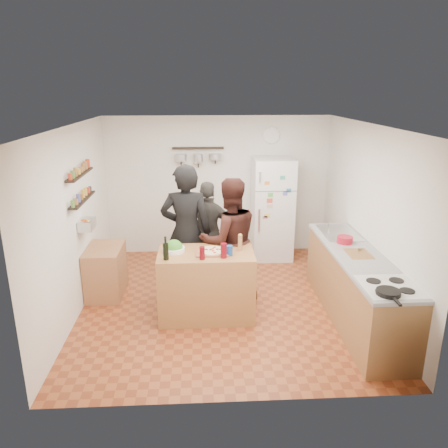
{
  "coord_description": "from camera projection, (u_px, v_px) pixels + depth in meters",
  "views": [
    {
      "loc": [
        -0.32,
        -5.67,
        2.96
      ],
      "look_at": [
        0.0,
        0.1,
        1.15
      ],
      "focal_mm": 35.0,
      "sensor_mm": 36.0,
      "label": 1
    }
  ],
  "objects": [
    {
      "name": "room_shell",
      "position": [
        223.0,
        211.0,
        6.3
      ],
      "size": [
        4.2,
        4.2,
        4.2
      ],
      "color": "brown",
      "rests_on": "ground"
    },
    {
      "name": "prep_island",
      "position": [
        206.0,
        284.0,
        5.82
      ],
      "size": [
        1.25,
        0.72,
        0.91
      ],
      "primitive_type": "cube",
      "color": "#A0693B",
      "rests_on": "floor"
    },
    {
      "name": "pizza_board",
      "position": [
        212.0,
        252.0,
        5.66
      ],
      "size": [
        0.42,
        0.34,
        0.02
      ],
      "primitive_type": "cube",
      "color": "brown",
      "rests_on": "prep_island"
    },
    {
      "name": "pizza",
      "position": [
        212.0,
        251.0,
        5.66
      ],
      "size": [
        0.34,
        0.34,
        0.02
      ],
      "primitive_type": "cylinder",
      "color": "beige",
      "rests_on": "pizza_board"
    },
    {
      "name": "salad_bowl",
      "position": [
        174.0,
        250.0,
        5.7
      ],
      "size": [
        0.29,
        0.29,
        0.06
      ],
      "primitive_type": "cylinder",
      "color": "white",
      "rests_on": "prep_island"
    },
    {
      "name": "wine_bottle",
      "position": [
        166.0,
        252.0,
        5.41
      ],
      "size": [
        0.07,
        0.07,
        0.21
      ],
      "primitive_type": "cylinder",
      "color": "black",
      "rests_on": "prep_island"
    },
    {
      "name": "wine_glass_near",
      "position": [
        202.0,
        253.0,
        5.42
      ],
      "size": [
        0.07,
        0.07,
        0.17
      ],
      "primitive_type": "cylinder",
      "color": "#560710",
      "rests_on": "prep_island"
    },
    {
      "name": "wine_glass_far",
      "position": [
        224.0,
        251.0,
        5.47
      ],
      "size": [
        0.08,
        0.08,
        0.19
      ],
      "primitive_type": "cylinder",
      "color": "#5E0812",
      "rests_on": "prep_island"
    },
    {
      "name": "pepper_mill",
      "position": [
        240.0,
        244.0,
        5.72
      ],
      "size": [
        0.06,
        0.06,
        0.18
      ],
      "primitive_type": "cylinder",
      "color": "#9F7042",
      "rests_on": "prep_island"
    },
    {
      "name": "salt_canister",
      "position": [
        230.0,
        251.0,
        5.56
      ],
      "size": [
        0.08,
        0.08,
        0.13
      ],
      "primitive_type": "cylinder",
      "color": "navy",
      "rests_on": "prep_island"
    },
    {
      "name": "person_left",
      "position": [
        186.0,
        233.0,
        6.2
      ],
      "size": [
        0.75,
        0.52,
        1.98
      ],
      "primitive_type": "imported",
      "rotation": [
        0.0,
        0.0,
        3.08
      ],
      "color": "black",
      "rests_on": "floor"
    },
    {
      "name": "person_center",
      "position": [
        229.0,
        241.0,
        6.15
      ],
      "size": [
        1.0,
        0.85,
        1.8
      ],
      "primitive_type": "imported",
      "rotation": [
        0.0,
        0.0,
        3.36
      ],
      "color": "black",
      "rests_on": "floor"
    },
    {
      "name": "person_back",
      "position": [
        209.0,
        233.0,
        6.77
      ],
      "size": [
        1.0,
        0.57,
        1.61
      ],
      "primitive_type": "imported",
      "rotation": [
        0.0,
        0.0,
        2.95
      ],
      "color": "#2D2A28",
      "rests_on": "floor"
    },
    {
      "name": "counter_run",
      "position": [
        356.0,
        287.0,
        5.74
      ],
      "size": [
        0.63,
        2.63,
        0.9
      ],
      "primitive_type": "cube",
      "color": "#9E7042",
      "rests_on": "floor"
    },
    {
      "name": "stove_top",
      "position": [
        390.0,
        287.0,
        4.69
      ],
      "size": [
        0.6,
        0.62,
        0.02
      ],
      "primitive_type": "cube",
      "color": "white",
      "rests_on": "counter_run"
    },
    {
      "name": "skillet",
      "position": [
        388.0,
        292.0,
        4.5
      ],
      "size": [
        0.25,
        0.25,
        0.05
      ],
      "primitive_type": "cylinder",
      "color": "black",
      "rests_on": "stove_top"
    },
    {
      "name": "sink",
      "position": [
        339.0,
        233.0,
        6.41
      ],
      "size": [
        0.5,
        0.8,
        0.03
      ],
      "primitive_type": "cube",
      "color": "silver",
      "rests_on": "counter_run"
    },
    {
      "name": "cutting_board",
      "position": [
        359.0,
        254.0,
        5.61
      ],
      "size": [
        0.3,
        0.4,
        0.02
      ],
      "primitive_type": "cube",
      "color": "olive",
      "rests_on": "counter_run"
    },
    {
      "name": "red_bowl",
      "position": [
        345.0,
        240.0,
        5.98
      ],
      "size": [
        0.22,
        0.22,
        0.09
      ],
      "primitive_type": "cylinder",
      "color": "#A71326",
      "rests_on": "counter_run"
    },
    {
      "name": "fridge",
      "position": [
        272.0,
        209.0,
        7.75
      ],
      "size": [
        0.7,
        0.68,
        1.8
      ],
      "primitive_type": "cube",
      "color": "white",
      "rests_on": "floor"
    },
    {
      "name": "wall_clock",
      "position": [
        271.0,
        136.0,
        7.69
      ],
      "size": [
        0.3,
        0.03,
        0.3
      ],
      "primitive_type": "cylinder",
      "rotation": [
        1.57,
        0.0,
        0.0
      ],
      "color": "silver",
      "rests_on": "back_wall"
    },
    {
      "name": "spice_shelf_lower",
      "position": [
        82.0,
        200.0,
        5.94
      ],
      "size": [
        0.12,
        1.0,
        0.02
      ],
      "primitive_type": "cube",
      "color": "black",
      "rests_on": "left_wall"
    },
    {
      "name": "spice_shelf_upper",
      "position": [
        80.0,
        174.0,
        5.84
      ],
      "size": [
        0.12,
        1.0,
        0.02
      ],
      "primitive_type": "cube",
      "color": "black",
      "rests_on": "left_wall"
    },
    {
      "name": "produce_basket",
      "position": [
        87.0,
        224.0,
        6.05
      ],
      "size": [
        0.18,
        0.35,
        0.14
      ],
      "primitive_type": "cube",
      "color": "silver",
      "rests_on": "left_wall"
    },
    {
      "name": "side_table",
      "position": [
        106.0,
        271.0,
        6.46
      ],
      "size": [
        0.5,
        0.8,
        0.73
      ],
      "primitive_type": "cube",
      "color": "#A46C45",
      "rests_on": "floor"
    },
    {
      "name": "pot_rack",
      "position": [
        198.0,
        148.0,
        7.61
      ],
      "size": [
        0.9,
        0.04,
        0.04
      ],
      "primitive_type": "cube",
      "color": "black",
      "rests_on": "back_wall"
    }
  ]
}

